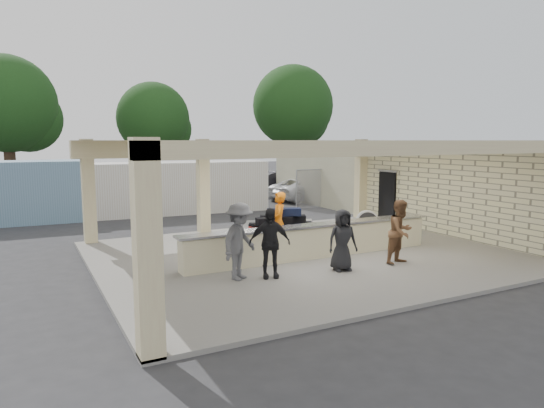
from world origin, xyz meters
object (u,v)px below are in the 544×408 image
baggage_handler (279,223)px  passenger_c (239,241)px  drum_fan (367,222)px  car_white_b (368,183)px  passenger_b (270,243)px  container_white (150,188)px  baggage_counter (313,241)px  luggage_cart (280,228)px  car_dark (281,183)px  car_white_a (305,189)px  passenger_d (342,240)px  passenger_a (401,232)px

baggage_handler → passenger_c: 2.97m
drum_fan → car_white_b: (9.91, 12.28, 0.06)m
passenger_b → container_white: 12.54m
drum_fan → baggage_counter: bearing=-121.7°
baggage_counter → baggage_handler: size_ratio=4.40×
passenger_b → luggage_cart: bearing=75.0°
car_white_b → car_dark: 6.14m
car_white_a → passenger_d: bearing=135.8°
baggage_handler → passenger_c: passenger_c is taller
drum_fan → baggage_handler: size_ratio=0.47×
car_white_a → car_dark: size_ratio=0.98×
container_white → drum_fan: bearing=-55.3°
car_white_b → car_white_a: bearing=105.0°
passenger_c → passenger_d: bearing=-44.8°
luggage_cart → passenger_d: (0.33, -2.78, 0.11)m
baggage_counter → car_dark: car_dark is taller
luggage_cart → container_white: 10.18m
luggage_cart → car_dark: car_dark is taller
passenger_a → passenger_c: size_ratio=0.94×
drum_fan → passenger_c: size_ratio=0.46×
baggage_counter → baggage_handler: 1.23m
drum_fan → container_white: (-5.63, 9.25, 0.66)m
baggage_handler → passenger_c: bearing=-19.5°
baggage_handler → passenger_b: (-1.45, -2.22, -0.05)m
passenger_b → passenger_d: bearing=10.7°
drum_fan → passenger_c: passenger_c is taller
drum_fan → container_white: container_white is taller
drum_fan → passenger_b: size_ratio=0.50×
passenger_d → car_white_a: size_ratio=0.36×
car_white_b → baggage_counter: bearing=135.5°
passenger_c → passenger_d: 2.77m
passenger_b → car_white_b: 22.03m
luggage_cart → drum_fan: (4.01, 0.79, -0.23)m
passenger_c → container_white: bearing=51.7°
car_white_b → passenger_c: bearing=132.1°
drum_fan → passenger_b: passenger_b is taller
passenger_a → baggage_handler: bearing=119.8°
passenger_d → car_white_b: passenger_d is taller
passenger_a → passenger_c: passenger_c is taller
passenger_a → car_white_b: (11.72, 16.00, -0.36)m
baggage_handler → passenger_d: (0.55, -2.50, -0.12)m
luggage_cart → passenger_d: size_ratio=1.58×
passenger_b → car_white_a: bearing=74.3°
car_dark → car_white_a: bearing=175.2°
passenger_a → container_white: size_ratio=0.16×
car_white_a → container_white: bearing=81.3°
car_dark → container_white: 10.53m
baggage_counter → passenger_c: passenger_c is taller
baggage_counter → passenger_b: (-2.10, -1.27, 0.39)m
passenger_b → car_white_a: 16.73m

